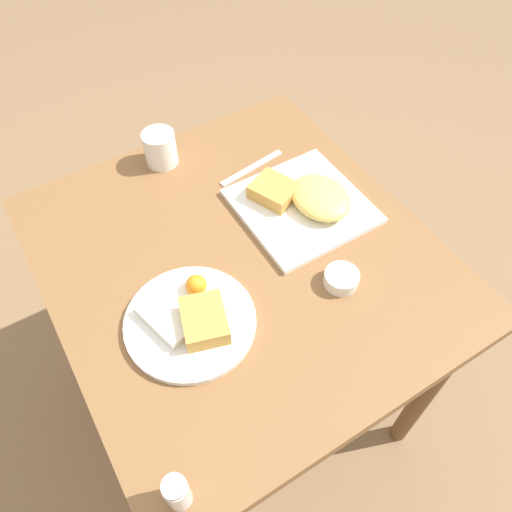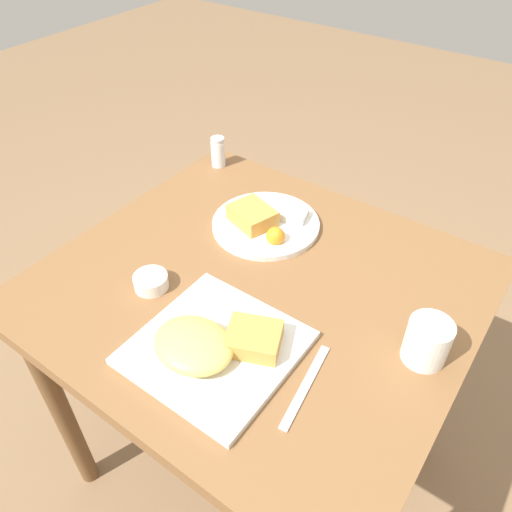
# 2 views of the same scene
# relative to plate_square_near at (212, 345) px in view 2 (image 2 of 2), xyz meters

# --- Properties ---
(ground_plane) EXTENTS (8.00, 8.00, 0.00)m
(ground_plane) POSITION_rel_plate_square_near_xyz_m (-0.04, 0.20, -0.79)
(ground_plane) COLOR #846647
(dining_table) EXTENTS (0.89, 0.81, 0.77)m
(dining_table) POSITION_rel_plate_square_near_xyz_m (-0.04, 0.20, -0.12)
(dining_table) COLOR brown
(dining_table) RESTS_ON ground_plane
(plate_square_near) EXTENTS (0.28, 0.28, 0.06)m
(plate_square_near) POSITION_rel_plate_square_near_xyz_m (0.00, 0.00, 0.00)
(plate_square_near) COLOR white
(plate_square_near) RESTS_ON dining_table
(plate_oval_far) EXTENTS (0.26, 0.26, 0.05)m
(plate_oval_far) POSITION_rel_plate_square_near_xyz_m (-0.14, 0.37, -0.01)
(plate_oval_far) COLOR white
(plate_oval_far) RESTS_ON dining_table
(sauce_ramekin) EXTENTS (0.07, 0.07, 0.03)m
(sauce_ramekin) POSITION_rel_plate_square_near_xyz_m (-0.22, 0.06, -0.00)
(sauce_ramekin) COLOR white
(sauce_ramekin) RESTS_ON dining_table
(salt_shaker) EXTENTS (0.04, 0.04, 0.09)m
(salt_shaker) POSITION_rel_plate_square_near_xyz_m (-0.42, 0.53, 0.02)
(salt_shaker) COLOR white
(salt_shaker) RESTS_ON dining_table
(butter_knife) EXTENTS (0.04, 0.19, 0.00)m
(butter_knife) POSITION_rel_plate_square_near_xyz_m (0.18, 0.04, -0.02)
(butter_knife) COLOR silver
(butter_knife) RESTS_ON dining_table
(coffee_mug) EXTENTS (0.08, 0.08, 0.09)m
(coffee_mug) POSITION_rel_plate_square_near_xyz_m (0.32, 0.22, 0.02)
(coffee_mug) COLOR white
(coffee_mug) RESTS_ON dining_table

